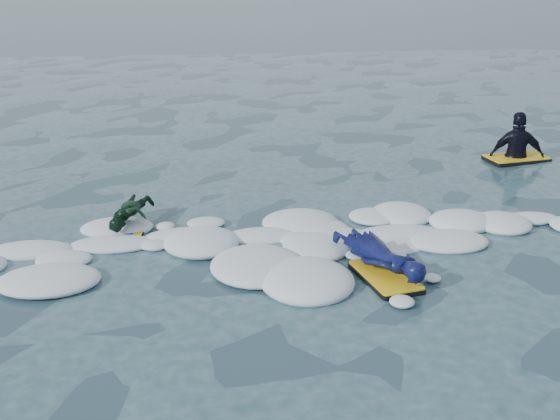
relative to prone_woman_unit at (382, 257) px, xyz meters
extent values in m
plane|color=#19363E|center=(-0.97, -0.17, -0.22)|extent=(120.00, 120.00, 0.00)
cube|color=black|center=(0.00, -0.22, -0.18)|extent=(0.81, 1.18, 0.05)
cube|color=yellow|center=(0.00, -0.22, -0.14)|extent=(0.79, 1.16, 0.02)
imported|color=navy|center=(0.00, 0.03, 0.02)|extent=(1.19, 1.72, 0.39)
cube|color=black|center=(-3.35, 1.75, -0.19)|extent=(0.48, 0.76, 0.04)
cube|color=yellow|center=(-3.35, 1.75, -0.16)|extent=(0.46, 0.74, 0.01)
cube|color=blue|center=(-3.35, 1.75, -0.16)|extent=(0.21, 0.69, 0.00)
imported|color=#103A1A|center=(-3.35, 1.95, 0.01)|extent=(0.86, 1.19, 0.41)
cube|color=black|center=(3.98, 4.77, -0.18)|extent=(1.32, 0.87, 0.06)
cube|color=yellow|center=(3.98, 4.77, -0.13)|extent=(1.29, 0.84, 0.02)
imported|color=black|center=(3.98, 4.77, -0.15)|extent=(1.15, 0.68, 1.84)
camera|label=1|loc=(-2.26, -8.09, 3.72)|focal=45.00mm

